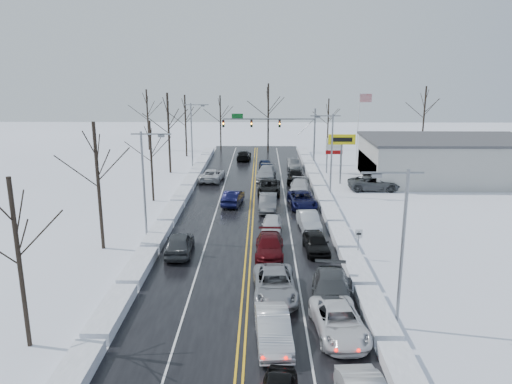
{
  "coord_description": "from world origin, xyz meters",
  "views": [
    {
      "loc": [
        1.05,
        -42.9,
        14.25
      ],
      "look_at": [
        0.47,
        2.23,
        2.5
      ],
      "focal_mm": 35.0,
      "sensor_mm": 36.0,
      "label": 1
    }
  ],
  "objects_px": {
    "traffic_signal_mast": "(279,126)",
    "tires_plus_sign": "(342,143)",
    "oncoming_car_0": "(233,205)",
    "flagpole": "(359,122)",
    "dealership_building": "(448,159)"
  },
  "relations": [
    {
      "from": "flagpole",
      "to": "dealership_building",
      "type": "height_order",
      "value": "flagpole"
    },
    {
      "from": "traffic_signal_mast",
      "to": "flagpole",
      "type": "height_order",
      "value": "flagpole"
    },
    {
      "from": "tires_plus_sign",
      "to": "flagpole",
      "type": "bearing_deg",
      "value": 71.56
    },
    {
      "from": "traffic_signal_mast",
      "to": "oncoming_car_0",
      "type": "bearing_deg",
      "value": -104.17
    },
    {
      "from": "tires_plus_sign",
      "to": "flagpole",
      "type": "relative_size",
      "value": 0.6
    },
    {
      "from": "traffic_signal_mast",
      "to": "tires_plus_sign",
      "type": "bearing_deg",
      "value": -59.54
    },
    {
      "from": "tires_plus_sign",
      "to": "dealership_building",
      "type": "relative_size",
      "value": 0.29
    },
    {
      "from": "traffic_signal_mast",
      "to": "oncoming_car_0",
      "type": "distance_m",
      "value": 22.69
    },
    {
      "from": "traffic_signal_mast",
      "to": "flagpole",
      "type": "distance_m",
      "value": 11.9
    },
    {
      "from": "oncoming_car_0",
      "to": "tires_plus_sign",
      "type": "bearing_deg",
      "value": -135.26
    },
    {
      "from": "traffic_signal_mast",
      "to": "dealership_building",
      "type": "relative_size",
      "value": 0.65
    },
    {
      "from": "flagpole",
      "to": "oncoming_car_0",
      "type": "relative_size",
      "value": 2.13
    },
    {
      "from": "traffic_signal_mast",
      "to": "dealership_building",
      "type": "distance_m",
      "value": 23.01
    },
    {
      "from": "tires_plus_sign",
      "to": "dealership_building",
      "type": "xyz_separation_m",
      "value": [
        13.48,
        2.01,
        -2.34
      ]
    },
    {
      "from": "flagpole",
      "to": "dealership_building",
      "type": "xyz_separation_m",
      "value": [
        8.8,
        -12.0,
        -3.27
      ]
    }
  ]
}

